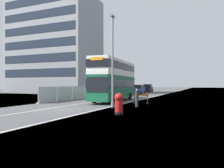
{
  "coord_description": "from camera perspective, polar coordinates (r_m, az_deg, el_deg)",
  "views": [
    {
      "loc": [
        11.64,
        -16.04,
        2.18
      ],
      "look_at": [
        1.91,
        6.5,
        2.2
      ],
      "focal_mm": 35.46,
      "sensor_mm": 36.0,
      "label": 1
    }
  ],
  "objects": [
    {
      "name": "double_decker_bus",
      "position": [
        28.23,
        0.61,
        1.12
      ],
      "size": [
        3.38,
        11.74,
        5.18
      ],
      "color": "#145638",
      "rests_on": "ground"
    },
    {
      "name": "car_receding_mid",
      "position": [
        52.48,
        6.93,
        -1.36
      ],
      "size": [
        2.07,
        4.54,
        2.06
      ],
      "color": "navy",
      "rests_on": "ground"
    },
    {
      "name": "lamppost_foreground",
      "position": [
        20.67,
        0.15,
        5.22
      ],
      "size": [
        0.29,
        0.7,
        8.63
      ],
      "color": "gray",
      "rests_on": "ground"
    },
    {
      "name": "car_receding_far",
      "position": [
        59.92,
        9.27,
        -1.16
      ],
      "size": [
        2.06,
        3.94,
        2.18
      ],
      "color": "black",
      "rests_on": "ground"
    },
    {
      "name": "construction_site_fence",
      "position": [
        34.34,
        -7.09,
        -2.14
      ],
      "size": [
        0.44,
        20.6,
        1.93
      ],
      "color": "#A8AAAD",
      "rests_on": "ground"
    },
    {
      "name": "backdrop_office_block",
      "position": [
        57.79,
        -14.58,
        9.18
      ],
      "size": [
        21.27,
        12.2,
        22.87
      ],
      "color": "gray",
      "rests_on": "ground"
    },
    {
      "name": "red_pillar_postbox",
      "position": [
        15.97,
        1.79,
        -4.85
      ],
      "size": [
        0.63,
        0.63,
        1.54
      ],
      "color": "black",
      "rests_on": "ground"
    },
    {
      "name": "pedestrian_at_kerb",
      "position": [
        21.55,
        6.42,
        -3.53
      ],
      "size": [
        0.34,
        0.34,
        1.73
      ],
      "color": "#2D3342",
      "rests_on": "ground"
    },
    {
      "name": "car_oncoming_near",
      "position": [
        44.1,
        3.44,
        -1.51
      ],
      "size": [
        2.01,
        4.11,
        2.27
      ],
      "color": "navy",
      "rests_on": "ground"
    },
    {
      "name": "ground",
      "position": [
        19.67,
        -10.95,
        -6.55
      ],
      "size": [
        140.0,
        280.0,
        0.1
      ],
      "color": "#4C4C4F"
    },
    {
      "name": "roadworks_barrier",
      "position": [
        24.91,
        7.39,
        -3.46
      ],
      "size": [
        1.82,
        0.65,
        1.1
      ],
      "color": "orange",
      "rests_on": "ground"
    },
    {
      "name": "bare_tree_far_verge_near",
      "position": [
        62.47,
        2.66,
        -0.14
      ],
      "size": [
        2.49,
        2.94,
        4.38
      ],
      "color": "#4C3D2D",
      "rests_on": "ground"
    },
    {
      "name": "bare_tree_far_verge_mid",
      "position": [
        68.23,
        4.95,
        0.38
      ],
      "size": [
        3.41,
        2.61,
        4.87
      ],
      "color": "#4C3D2D",
      "rests_on": "ground"
    }
  ]
}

